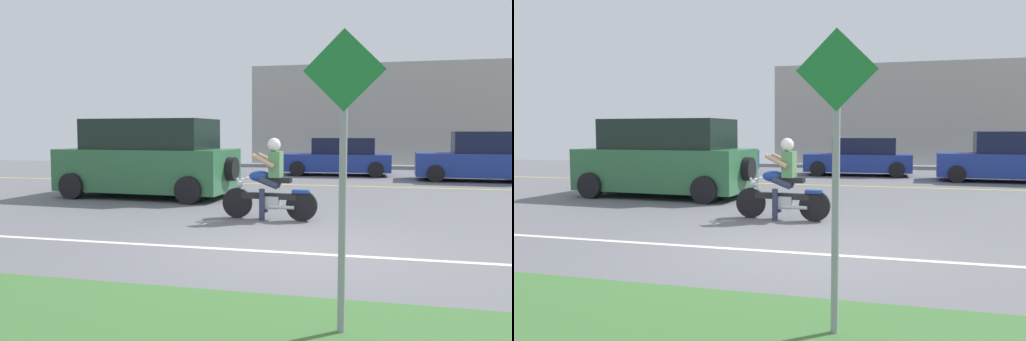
% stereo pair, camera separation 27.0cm
% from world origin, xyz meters
% --- Properties ---
extents(ground, '(56.00, 30.00, 0.04)m').
position_xyz_m(ground, '(0.00, 3.00, -0.02)').
color(ground, slate).
extents(lane_line_near, '(50.40, 0.12, 0.01)m').
position_xyz_m(lane_line_near, '(0.00, -0.28, 0.00)').
color(lane_line_near, silver).
rests_on(lane_line_near, ground).
extents(lane_line_far, '(50.40, 0.12, 0.01)m').
position_xyz_m(lane_line_far, '(0.00, 8.42, 0.00)').
color(lane_line_far, yellow).
rests_on(lane_line_far, ground).
extents(motorcyclist, '(1.83, 0.60, 1.53)m').
position_xyz_m(motorcyclist, '(-0.79, 2.20, 0.65)').
color(motorcyclist, black).
rests_on(motorcyclist, ground).
extents(suv_nearby, '(4.57, 2.37, 1.96)m').
position_xyz_m(suv_nearby, '(-4.45, 4.81, 0.95)').
color(suv_nearby, '#2D663D').
rests_on(suv_nearby, ground).
extents(parked_car_0, '(4.16, 2.13, 1.63)m').
position_xyz_m(parked_car_0, '(-6.41, 11.87, 0.75)').
color(parked_car_0, navy).
rests_on(parked_car_0, ground).
extents(parked_car_1, '(4.01, 2.00, 1.42)m').
position_xyz_m(parked_car_1, '(-0.23, 12.38, 0.67)').
color(parked_car_1, navy).
rests_on(parked_car_1, ground).
extents(parked_car_2, '(4.50, 2.06, 1.66)m').
position_xyz_m(parked_car_2, '(4.77, 11.08, 0.77)').
color(parked_car_2, navy).
rests_on(parked_car_2, ground).
extents(street_sign, '(0.62, 0.06, 2.41)m').
position_xyz_m(street_sign, '(0.88, -2.98, 1.47)').
color(street_sign, gray).
rests_on(street_sign, ground).
extents(building_far, '(16.20, 4.00, 5.10)m').
position_xyz_m(building_far, '(2.82, 21.00, 2.55)').
color(building_far, '#A8A399').
rests_on(building_far, ground).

